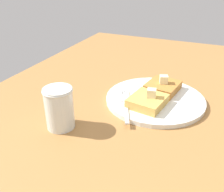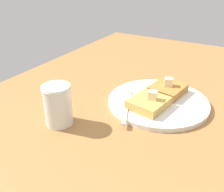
{
  "view_description": "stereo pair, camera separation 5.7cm",
  "coord_description": "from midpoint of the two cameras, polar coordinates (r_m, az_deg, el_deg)",
  "views": [
    {
      "loc": [
        -60.13,
        -1.11,
        33.27
      ],
      "look_at": [
        -13.42,
        19.04,
        6.33
      ],
      "focal_mm": 40.0,
      "sensor_mm": 36.0,
      "label": 1
    },
    {
      "loc": [
        -57.56,
        -6.25,
        33.27
      ],
      "look_at": [
        -13.42,
        19.04,
        6.33
      ],
      "focal_mm": 40.0,
      "sensor_mm": 36.0,
      "label": 2
    }
  ],
  "objects": [
    {
      "name": "butter_pat_secondary",
      "position": [
        0.67,
        9.35,
        3.71
      ],
      "size": [
        2.47,
        2.6,
        2.09
      ],
      "primitive_type": "cube",
      "rotation": [
        0.0,
        0.0,
        1.91
      ],
      "color": "beige",
      "rests_on": "toast_slice_middle"
    },
    {
      "name": "table_surface",
      "position": [
        0.67,
        17.25,
        -2.24
      ],
      "size": [
        113.36,
        113.36,
        1.83
      ],
      "primitive_type": "cube",
      "color": "#9E6C39",
      "rests_on": "ground"
    },
    {
      "name": "toast_slice_left",
      "position": [
        0.6,
        5.42,
        -1.24
      ],
      "size": [
        9.88,
        9.12,
        2.17
      ],
      "primitive_type": "cube",
      "rotation": [
        0.0,
        0.0,
        -0.16
      ],
      "color": "gold",
      "rests_on": "plate"
    },
    {
      "name": "plate",
      "position": [
        0.65,
        7.31,
        -0.75
      ],
      "size": [
        25.17,
        25.17,
        1.14
      ],
      "color": "silver",
      "rests_on": "table_surface"
    },
    {
      "name": "syrup_jar",
      "position": [
        0.54,
        -14.9,
        -3.08
      ],
      "size": [
        6.32,
        6.32,
        9.19
      ],
      "color": "#3A1B09",
      "rests_on": "table_surface"
    },
    {
      "name": "toast_slice_middle",
      "position": [
        0.68,
        9.16,
        2.04
      ],
      "size": [
        9.88,
        9.12,
        2.17
      ],
      "primitive_type": "cube",
      "rotation": [
        0.0,
        0.0,
        -0.16
      ],
      "color": "#B37432",
      "rests_on": "plate"
    },
    {
      "name": "fork",
      "position": [
        0.61,
        0.45,
        -1.69
      ],
      "size": [
        15.31,
        7.51,
        0.36
      ],
      "color": "silver",
      "rests_on": "plate"
    },
    {
      "name": "butter_pat_primary",
      "position": [
        0.59,
        6.3,
        0.59
      ],
      "size": [
        2.27,
        2.43,
        2.09
      ],
      "primitive_type": "cube",
      "rotation": [
        0.0,
        0.0,
        1.78
      ],
      "color": "beige",
      "rests_on": "toast_slice_left"
    }
  ]
}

